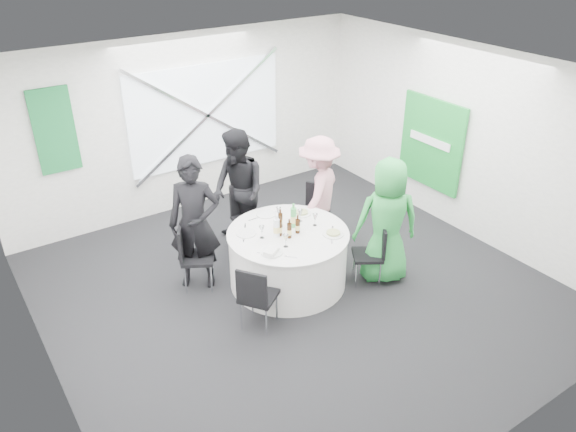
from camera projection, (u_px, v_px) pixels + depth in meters
floor at (297, 289)px, 7.33m from camera, size 6.00×6.00×0.00m
ceiling at (298, 76)px, 5.99m from camera, size 6.00×6.00×0.00m
wall_back at (189, 124)px, 8.84m from camera, size 6.00×0.00×6.00m
wall_front at (512, 330)px, 4.48m from camera, size 6.00×0.00×6.00m
wall_left at (32, 273)px, 5.18m from camera, size 0.00×6.00×6.00m
wall_right at (467, 142)px, 8.14m from camera, size 0.00×6.00×6.00m
window_panel at (206, 115)px, 8.91m from camera, size 2.60×0.03×1.60m
window_brace_a at (207, 115)px, 8.88m from camera, size 2.63×0.05×1.84m
window_brace_b at (207, 115)px, 8.88m from camera, size 2.63×0.05×1.84m
green_banner at (55, 131)px, 7.68m from camera, size 0.55×0.04×1.20m
green_sign at (431, 143)px, 8.64m from camera, size 0.05×1.20×1.40m
banquet_table at (288, 258)px, 7.29m from camera, size 1.56×1.56×0.76m
chair_back at (247, 212)px, 8.06m from camera, size 0.44×0.45×0.94m
chair_back_left at (191, 252)px, 7.15m from camera, size 0.56×0.55×0.89m
chair_back_right at (316, 209)px, 8.22m from camera, size 0.55×0.55×0.87m
chair_front_right at (374, 250)px, 7.27m from camera, size 0.52×0.52×0.83m
chair_front_left at (256, 294)px, 6.40m from camera, size 0.55×0.55×0.86m
person_man_back_left at (195, 224)px, 7.04m from camera, size 0.78×0.72×1.79m
person_man_back at (238, 191)px, 7.89m from camera, size 0.50×0.88×1.77m
person_woman_pink at (318, 192)px, 8.02m from camera, size 1.15×0.99×1.64m
person_woman_green at (387, 221)px, 7.18m from camera, size 0.99×0.87×1.70m
plate_back at (266, 214)px, 7.53m from camera, size 0.26×0.26×0.01m
plate_back_left at (246, 233)px, 7.08m from camera, size 0.26×0.26×0.01m
plate_back_right at (302, 213)px, 7.55m from camera, size 0.25×0.25×0.04m
plate_front_right at (333, 233)px, 7.06m from camera, size 0.27×0.27×0.04m
plate_front_left at (272, 252)px, 6.69m from camera, size 0.27×0.27×0.01m
napkin at (271, 251)px, 6.64m from camera, size 0.22×0.20×0.05m
beer_bottle_a at (280, 228)px, 7.00m from camera, size 0.06×0.06×0.27m
beer_bottle_b at (280, 220)px, 7.19m from camera, size 0.06×0.06×0.26m
beer_bottle_c at (298, 226)px, 7.07m from camera, size 0.06×0.06×0.25m
beer_bottle_d at (289, 231)px, 6.96m from camera, size 0.06×0.06×0.26m
green_water_bottle at (293, 218)px, 7.19m from camera, size 0.08×0.08×0.33m
clear_water_bottle at (276, 228)px, 6.98m from camera, size 0.08×0.08×0.30m
wine_glass_a at (315, 217)px, 7.22m from camera, size 0.07×0.07×0.17m
wine_glass_b at (279, 210)px, 7.38m from camera, size 0.07×0.07×0.17m
wine_glass_c at (262, 229)px, 6.94m from camera, size 0.07×0.07×0.17m
wine_glass_d at (286, 238)px, 6.75m from camera, size 0.07×0.07×0.17m
wine_glass_e at (300, 213)px, 7.32m from camera, size 0.07×0.07×0.17m
fork_a at (245, 226)px, 7.25m from camera, size 0.09×0.13×0.01m
knife_a at (244, 239)px, 6.96m from camera, size 0.10×0.13×0.01m
fork_b at (277, 212)px, 7.60m from camera, size 0.15×0.02×0.01m
knife_b at (253, 219)px, 7.42m from camera, size 0.15×0.02×0.01m
fork_c at (332, 240)px, 6.94m from camera, size 0.10×0.13×0.01m
knife_c at (332, 229)px, 7.19m from camera, size 0.11×0.12×0.01m
fork_d at (263, 253)px, 6.68m from camera, size 0.11×0.12×0.01m
knife_d at (291, 257)px, 6.61m from camera, size 0.11×0.12×0.01m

